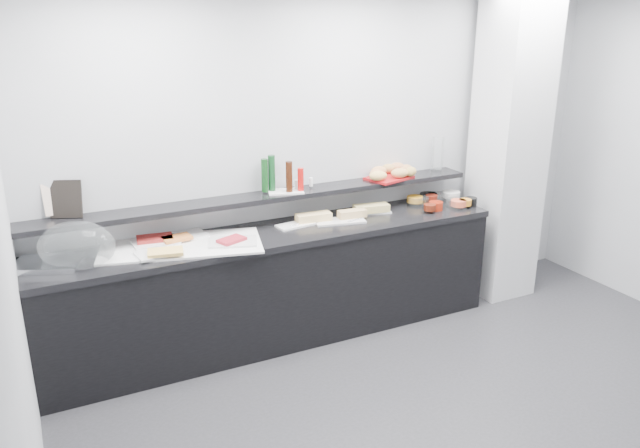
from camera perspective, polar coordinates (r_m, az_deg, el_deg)
name	(u,v)px	position (r m, az deg, el deg)	size (l,w,h in m)	color
ground	(487,432)	(4.24, 15.00, -17.88)	(5.00, 5.00, 0.00)	#2D2D30
back_wall	(339,157)	(5.19, 1.78, 6.13)	(5.00, 0.02, 2.70)	#A9ACB0
column	(508,148)	(5.77, 16.83, 6.63)	(0.50, 0.50, 2.70)	silver
buffet_cabinet	(278,288)	(4.95, -3.90, -5.89)	(3.60, 0.60, 0.85)	black
counter_top	(276,235)	(4.78, -4.02, -0.98)	(3.62, 0.62, 0.05)	black
wall_shelf	(267,197)	(4.85, -4.87, 2.48)	(3.60, 0.25, 0.04)	black
cloche_base	(48,264)	(4.47, -23.59, -3.39)	(0.43, 0.29, 0.04)	silver
cloche_dome	(77,246)	(4.41, -21.36, -1.92)	(0.50, 0.33, 0.34)	white
linen_runner	(181,245)	(4.57, -12.56, -1.93)	(1.13, 0.53, 0.01)	white
platter_meat_a	(156,242)	(4.63, -14.80, -1.61)	(0.32, 0.21, 0.01)	white
food_meat_a	(155,238)	(4.66, -14.87, -1.26)	(0.25, 0.16, 0.02)	maroon
platter_salmon	(185,236)	(4.71, -12.22, -1.05)	(0.30, 0.20, 0.01)	white
food_salmon	(177,238)	(4.62, -12.97, -1.26)	(0.21, 0.13, 0.02)	orange
platter_cheese	(158,253)	(4.42, -14.61, -2.60)	(0.29, 0.19, 0.01)	white
food_cheese	(165,252)	(4.38, -13.95, -2.49)	(0.24, 0.15, 0.02)	#F3C35E
platter_meat_b	(233,242)	(4.53, -7.95, -1.61)	(0.34, 0.23, 0.01)	silver
food_meat_b	(232,240)	(4.51, -8.08, -1.44)	(0.19, 0.12, 0.02)	maroon
sandwich_plate_left	(297,225)	(4.90, -2.11, -0.05)	(0.33, 0.14, 0.01)	white
sandwich_food_left	(314,217)	(4.95, -0.59, 0.64)	(0.28, 0.11, 0.06)	#E6C079
tongs_left	(298,224)	(4.87, -2.02, -0.02)	(0.01, 0.01, 0.16)	silver
sandwich_plate_mid	(340,221)	(4.98, 1.81, 0.27)	(0.40, 0.17, 0.01)	silver
sandwich_food_mid	(352,214)	(5.04, 2.95, 0.95)	(0.23, 0.09, 0.06)	tan
tongs_mid	(355,220)	(4.97, 3.24, 0.39)	(0.01, 0.01, 0.16)	silver
sandwich_plate_right	(368,211)	(5.23, 4.45, 1.15)	(0.36, 0.15, 0.01)	white
sandwich_food_right	(371,208)	(5.19, 4.71, 1.46)	(0.29, 0.11, 0.06)	tan
tongs_right	(362,213)	(5.15, 3.90, 1.02)	(0.01, 0.01, 0.16)	#AAADB1
bowl_glass_fruit	(418,201)	(5.47, 8.93, 2.08)	(0.19, 0.19, 0.07)	silver
fill_glass_fruit	(415,199)	(5.48, 8.66, 2.26)	(0.14, 0.14, 0.05)	orange
bowl_black_jam	(428,197)	(5.60, 9.87, 2.43)	(0.15, 0.15, 0.07)	black
fill_black_jam	(431,198)	(5.55, 10.16, 2.38)	(0.11, 0.11, 0.05)	#5F180D
bowl_glass_cream	(438,197)	(5.61, 10.73, 2.40)	(0.18, 0.18, 0.07)	white
fill_glass_cream	(451,194)	(5.69, 11.88, 2.68)	(0.16, 0.16, 0.05)	silver
bowl_red_jam	(436,206)	(5.36, 10.55, 1.64)	(0.12, 0.12, 0.07)	#9B210E
fill_red_jam	(430,207)	(5.27, 10.01, 1.52)	(0.10, 0.10, 0.05)	#50180B
bowl_glass_salmon	(457,203)	(5.47, 12.40, 1.85)	(0.18, 0.18, 0.07)	silver
fill_glass_salmon	(459,203)	(5.44, 12.56, 1.89)	(0.13, 0.13, 0.05)	#D95635
bowl_black_fruit	(471,202)	(5.55, 13.61, 2.01)	(0.11, 0.11, 0.07)	black
fill_black_fruit	(465,202)	(5.48, 13.12, 1.95)	(0.11, 0.11, 0.05)	orange
framed_print	(66,199)	(4.59, -22.23, 2.13)	(0.22, 0.02, 0.26)	black
print_art	(58,198)	(4.63, -22.83, 2.17)	(0.20, 0.00, 0.22)	#D5AD99
condiment_tray	(286,191)	(4.90, -3.16, 2.99)	(0.27, 0.17, 0.01)	white
bottle_green_a	(265,175)	(4.85, -5.08, 4.45)	(0.05, 0.05, 0.26)	#103B15
bottle_brown	(289,177)	(4.84, -2.84, 4.34)	(0.05, 0.05, 0.24)	#331609
bottle_green_b	(272,173)	(4.88, -4.44, 4.67)	(0.06, 0.06, 0.28)	#103C1B
bottle_hot	(301,179)	(4.87, -1.78, 4.10)	(0.05, 0.05, 0.18)	red
shaker_salt	(311,182)	(5.01, -0.83, 3.86)	(0.03, 0.03, 0.07)	white
shaker_pepper	(297,184)	(4.94, -2.14, 3.65)	(0.04, 0.04, 0.07)	white
bread_tray	(389,178)	(5.32, 6.34, 4.23)	(0.37, 0.26, 0.02)	#A11114
bread_roll_nw	(379,171)	(5.33, 5.41, 4.86)	(0.14, 0.09, 0.08)	#C9864C
bread_roll_n	(388,169)	(5.42, 6.26, 5.07)	(0.12, 0.08, 0.08)	#B58545
bread_roll_ne	(397,167)	(5.48, 7.05, 5.18)	(0.14, 0.09, 0.08)	#C47C4A
bread_roll_sw	(378,176)	(5.17, 5.34, 4.41)	(0.15, 0.10, 0.08)	tan
bread_roll_s	(400,173)	(5.28, 7.29, 4.64)	(0.15, 0.10, 0.08)	tan
bread_roll_se	(411,172)	(5.34, 8.29, 4.76)	(0.12, 0.08, 0.08)	#AF8B43
bread_roll_midw	(376,174)	(5.22, 5.17, 4.58)	(0.12, 0.08, 0.08)	#C7834C
bread_roll_mide	(406,169)	(5.42, 7.86, 4.99)	(0.14, 0.09, 0.08)	#BB7B47
carafe	(437,154)	(5.62, 10.68, 6.28)	(0.10, 0.10, 0.30)	white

